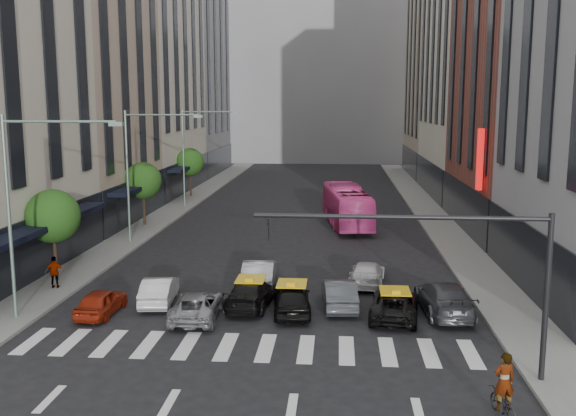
% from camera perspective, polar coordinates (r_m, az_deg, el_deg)
% --- Properties ---
extents(ground, '(160.00, 160.00, 0.00)m').
position_cam_1_polar(ground, '(24.81, -3.79, -13.53)').
color(ground, black).
rests_on(ground, ground).
extents(sidewalk_left, '(3.00, 96.00, 0.15)m').
position_cam_1_polar(sidewalk_left, '(55.51, -11.12, -0.78)').
color(sidewalk_left, slate).
rests_on(sidewalk_left, ground).
extents(sidewalk_right, '(3.00, 96.00, 0.15)m').
position_cam_1_polar(sidewalk_right, '(54.09, 13.07, -1.11)').
color(sidewalk_right, slate).
rests_on(sidewalk_right, ground).
extents(building_left_b, '(8.00, 16.00, 24.00)m').
position_cam_1_polar(building_left_b, '(54.62, -17.77, 11.36)').
color(building_left_b, tan).
rests_on(building_left_b, ground).
extents(building_left_c, '(8.00, 20.00, 36.00)m').
position_cam_1_polar(building_left_c, '(72.08, -12.43, 15.76)').
color(building_left_c, beige).
rests_on(building_left_c, ground).
extents(building_left_d, '(8.00, 18.00, 30.00)m').
position_cam_1_polar(building_left_d, '(90.12, -8.79, 12.61)').
color(building_left_d, gray).
rests_on(building_left_d, ground).
extents(building_right_b, '(8.00, 18.00, 26.00)m').
position_cam_1_polar(building_right_b, '(51.57, 20.31, 12.49)').
color(building_right_b, brown).
rests_on(building_right_b, ground).
extents(building_right_d, '(8.00, 18.00, 28.00)m').
position_cam_1_polar(building_right_d, '(88.78, 13.62, 11.87)').
color(building_right_d, tan).
rests_on(building_right_d, ground).
extents(building_far, '(30.00, 10.00, 36.00)m').
position_cam_1_polar(building_far, '(108.00, 2.78, 13.73)').
color(building_far, gray).
rests_on(building_far, ground).
extents(tree_near, '(2.88, 2.88, 4.95)m').
position_cam_1_polar(tree_near, '(36.47, -20.17, -0.69)').
color(tree_near, black).
rests_on(tree_near, sidewalk_left).
extents(tree_mid, '(2.88, 2.88, 4.95)m').
position_cam_1_polar(tree_mid, '(51.29, -12.76, 2.38)').
color(tree_mid, black).
rests_on(tree_mid, sidewalk_left).
extents(tree_far, '(2.88, 2.88, 4.95)m').
position_cam_1_polar(tree_far, '(66.65, -8.70, 4.05)').
color(tree_far, black).
rests_on(tree_far, sidewalk_left).
extents(streetlamp_near, '(5.38, 0.25, 9.00)m').
position_cam_1_polar(streetlamp_near, '(30.05, -22.09, 1.51)').
color(streetlamp_near, gray).
rests_on(streetlamp_near, sidewalk_left).
extents(streetlamp_mid, '(5.38, 0.25, 9.00)m').
position_cam_1_polar(streetlamp_mid, '(44.84, -12.97, 4.31)').
color(streetlamp_mid, gray).
rests_on(streetlamp_mid, sidewalk_left).
extents(streetlamp_far, '(5.38, 0.25, 9.00)m').
position_cam_1_polar(streetlamp_far, '(60.25, -8.42, 5.66)').
color(streetlamp_far, gray).
rests_on(streetlamp_far, sidewalk_left).
extents(traffic_signal, '(10.10, 0.20, 6.00)m').
position_cam_1_polar(traffic_signal, '(22.64, 15.40, -4.18)').
color(traffic_signal, black).
rests_on(traffic_signal, ground).
extents(liberty_sign, '(0.30, 0.70, 4.00)m').
position_cam_1_polar(liberty_sign, '(43.76, 16.70, 4.16)').
color(liberty_sign, red).
rests_on(liberty_sign, ground).
extents(car_red, '(1.58, 3.63, 1.22)m').
position_cam_1_polar(car_red, '(30.93, -16.28, -8.02)').
color(car_red, maroon).
rests_on(car_red, ground).
extents(car_white_front, '(1.84, 4.16, 1.33)m').
position_cam_1_polar(car_white_front, '(31.93, -11.37, -7.18)').
color(car_white_front, '#BBBBBB').
rests_on(car_white_front, ground).
extents(car_silver, '(2.22, 4.47, 1.22)m').
position_cam_1_polar(car_silver, '(29.49, -8.11, -8.59)').
color(car_silver, gray).
rests_on(car_silver, ground).
extents(taxi_left, '(2.24, 4.75, 1.34)m').
position_cam_1_polar(taxi_left, '(30.89, -3.32, -7.56)').
color(taxi_left, black).
rests_on(taxi_left, ground).
extents(taxi_center, '(2.09, 4.33, 1.43)m').
position_cam_1_polar(taxi_center, '(29.81, 0.35, -8.08)').
color(taxi_center, black).
rests_on(taxi_center, ground).
extents(car_grey_mid, '(1.82, 4.34, 1.39)m').
position_cam_1_polar(car_grey_mid, '(30.83, 4.57, -7.55)').
color(car_grey_mid, '#3A3D41').
rests_on(car_grey_mid, ground).
extents(taxi_right, '(2.62, 4.70, 1.24)m').
position_cam_1_polar(taxi_right, '(29.70, 9.45, -8.46)').
color(taxi_right, black).
rests_on(taxi_right, ground).
extents(car_grey_curb, '(2.43, 5.26, 1.49)m').
position_cam_1_polar(car_grey_curb, '(30.68, 13.70, -7.79)').
color(car_grey_curb, '#38393E').
rests_on(car_grey_curb, ground).
extents(car_row2_left, '(1.88, 4.73, 1.53)m').
position_cam_1_polar(car_row2_left, '(33.82, -2.59, -5.89)').
color(car_row2_left, '#ABABB0').
rests_on(car_row2_left, ground).
extents(car_row2_right, '(2.23, 4.45, 1.24)m').
position_cam_1_polar(car_row2_right, '(34.76, 7.03, -5.78)').
color(car_row2_right, silver).
rests_on(car_row2_right, ground).
extents(bus, '(4.10, 11.50, 3.13)m').
position_cam_1_polar(bus, '(51.18, 5.24, 0.21)').
color(bus, '#E54396').
rests_on(bus, ground).
extents(motorcycle, '(0.94, 1.76, 0.88)m').
position_cam_1_polar(motorcycle, '(21.74, 18.56, -16.19)').
color(motorcycle, black).
rests_on(motorcycle, ground).
extents(rider, '(0.76, 0.58, 1.86)m').
position_cam_1_polar(rider, '(21.20, 18.75, -12.84)').
color(rider, gray).
rests_on(rider, motorcycle).
extents(pedestrian_far, '(1.04, 0.60, 1.67)m').
position_cam_1_polar(pedestrian_far, '(35.44, -20.02, -5.38)').
color(pedestrian_far, gray).
rests_on(pedestrian_far, sidewalk_left).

